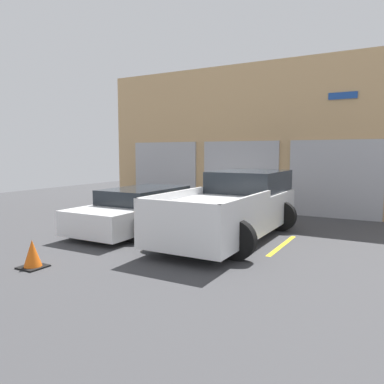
# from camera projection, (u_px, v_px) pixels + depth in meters

# --- Properties ---
(ground_plane) EXTENTS (28.00, 28.00, 0.00)m
(ground_plane) POSITION_uv_depth(u_px,v_px,m) (210.00, 224.00, 11.70)
(ground_plane) COLOR #3D3D3F
(shophouse_building) EXTENTS (12.23, 0.68, 5.50)m
(shophouse_building) POSITION_uv_depth(u_px,v_px,m) (248.00, 140.00, 14.27)
(shophouse_building) COLOR tan
(shophouse_building) RESTS_ON ground
(pickup_truck) EXTENTS (2.59, 5.33, 1.69)m
(pickup_truck) POSITION_uv_depth(u_px,v_px,m) (234.00, 206.00, 9.77)
(pickup_truck) COLOR white
(pickup_truck) RESTS_ON ground
(sedan_white) EXTENTS (2.24, 4.71, 1.19)m
(sedan_white) POSITION_uv_depth(u_px,v_px,m) (143.00, 209.00, 10.91)
(sedan_white) COLOR white
(sedan_white) RESTS_ON ground
(parking_stripe_far_left) EXTENTS (0.12, 2.20, 0.01)m
(parking_stripe_far_left) POSITION_uv_depth(u_px,v_px,m) (107.00, 224.00, 11.61)
(parking_stripe_far_left) COLOR gold
(parking_stripe_far_left) RESTS_ON ground
(parking_stripe_left) EXTENTS (0.12, 2.20, 0.01)m
(parking_stripe_left) POSITION_uv_depth(u_px,v_px,m) (183.00, 233.00, 10.28)
(parking_stripe_left) COLOR gold
(parking_stripe_left) RESTS_ON ground
(parking_stripe_centre) EXTENTS (0.12, 2.20, 0.01)m
(parking_stripe_centre) POSITION_uv_depth(u_px,v_px,m) (282.00, 245.00, 8.95)
(parking_stripe_centre) COLOR gold
(parking_stripe_centre) RESTS_ON ground
(traffic_cone) EXTENTS (0.47, 0.47, 0.55)m
(traffic_cone) POSITION_uv_depth(u_px,v_px,m) (32.00, 255.00, 7.20)
(traffic_cone) COLOR black
(traffic_cone) RESTS_ON ground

